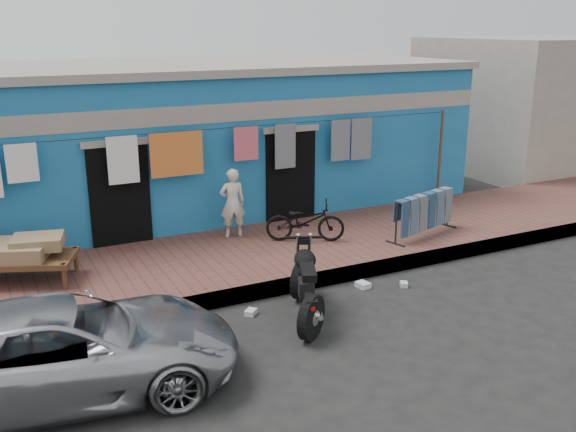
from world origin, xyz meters
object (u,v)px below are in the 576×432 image
object	(u,v)px
seated_person	(232,203)
jeans_rack	(423,214)
car	(64,348)
motorcycle	(307,283)
charpoy	(10,261)
bicycle	(305,217)

from	to	relation	value
seated_person	jeans_rack	xyz separation A→B (m)	(3.32, -1.57, -0.24)
car	jeans_rack	xyz separation A→B (m)	(6.97, 2.27, 0.09)
car	motorcycle	bearing A→B (deg)	-73.45
charpoy	seated_person	bearing A→B (deg)	7.75
seated_person	bicycle	distance (m)	1.42
bicycle	motorcycle	distance (m)	2.79
car	motorcycle	xyz separation A→B (m)	(3.47, 0.52, -0.03)
car	bicycle	world-z (taller)	bicycle
car	charpoy	size ratio (longest dim) A/B	1.81
motorcycle	jeans_rack	distance (m)	3.92
charpoy	jeans_rack	distance (m)	7.38
car	bicycle	distance (m)	5.62
car	seated_person	world-z (taller)	seated_person
bicycle	motorcycle	bearing A→B (deg)	-179.34
charpoy	jeans_rack	xyz separation A→B (m)	(7.31, -1.02, 0.07)
bicycle	seated_person	bearing A→B (deg)	80.61
bicycle	motorcycle	world-z (taller)	bicycle
bicycle	charpoy	xyz separation A→B (m)	(-5.11, 0.32, -0.12)
motorcycle	bicycle	bearing A→B (deg)	85.25
motorcycle	jeans_rack	xyz separation A→B (m)	(3.50, 1.76, 0.12)
seated_person	charpoy	distance (m)	4.04
charpoy	motorcycle	bearing A→B (deg)	-36.14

